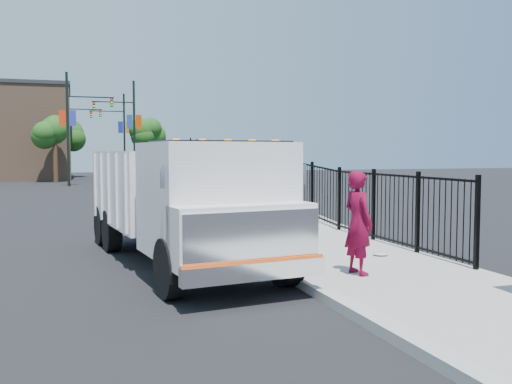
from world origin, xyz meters
name	(u,v)px	position (x,y,z in m)	size (l,w,h in m)	color
ground	(270,267)	(0.00, 0.00, 0.00)	(120.00, 120.00, 0.00)	black
sidewalk	(403,278)	(1.93, -2.00, 0.06)	(3.55, 12.00, 0.12)	#9E998E
curb	(308,284)	(0.00, -2.00, 0.08)	(0.30, 12.00, 0.16)	#ADAAA3
ramp	(203,202)	(2.12, 16.00, 0.00)	(3.95, 24.00, 1.70)	#9E998E
iron_fence	(256,187)	(3.55, 12.00, 0.90)	(0.10, 28.00, 1.80)	black
truck	(183,196)	(-1.69, 0.81, 1.48)	(3.37, 7.91, 2.63)	black
worker	(358,223)	(1.15, -1.67, 1.09)	(0.71, 0.47, 1.95)	maroon
debris	(380,254)	(2.55, -0.11, 0.16)	(0.34, 0.34, 0.09)	silver
light_pole_0	(72,124)	(-3.83, 31.20, 4.36)	(3.77, 0.22, 8.00)	black
light_pole_1	(130,127)	(0.53, 34.80, 4.36)	(3.78, 0.22, 8.00)	black
light_pole_2	(69,131)	(-4.07, 43.39, 4.36)	(3.77, 0.22, 8.00)	black
light_pole_3	(121,132)	(0.65, 45.19, 4.36)	(3.77, 0.22, 8.00)	black
tree_0	(55,133)	(-5.15, 36.74, 3.92)	(2.25, 2.25, 5.13)	#382314
tree_1	(144,135)	(2.39, 41.26, 3.92)	(2.25, 2.25, 5.12)	#382314
tree_2	(69,136)	(-4.16, 46.70, 3.96)	(2.82, 2.82, 5.41)	#382314
building	(11,134)	(-9.00, 44.00, 4.00)	(10.00, 10.00, 8.00)	#8C664C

